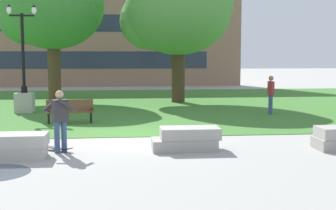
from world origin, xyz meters
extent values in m
plane|color=#A3A09B|center=(0.00, 0.00, 0.00)|extent=(140.00, 140.00, 0.00)
cube|color=#3D752D|center=(0.00, 10.00, 0.01)|extent=(40.00, 20.00, 0.02)
cube|color=#B2ADA3|center=(-3.15, -2.73, 0.16)|extent=(1.80, 0.90, 0.32)
cube|color=#BBB6AB|center=(-3.03, -2.73, 0.48)|extent=(1.66, 0.83, 0.32)
cube|color=#9E9991|center=(1.47, -2.12, 0.16)|extent=(1.80, 0.90, 0.32)
cube|color=#A6A098|center=(1.64, -2.12, 0.48)|extent=(1.66, 0.83, 0.32)
cylinder|color=#384C7A|center=(-2.02, -2.18, 0.43)|extent=(0.15, 0.15, 0.86)
cylinder|color=#384C7A|center=(-1.84, -2.09, 0.43)|extent=(0.15, 0.15, 0.86)
cube|color=#2D2D30|center=(-1.93, -2.14, 1.16)|extent=(0.47, 0.40, 0.60)
cylinder|color=#2D2D30|center=(-2.16, -2.02, 1.31)|extent=(0.51, 0.32, 0.38)
cylinder|color=#2D2D30|center=(-1.70, -2.25, 1.31)|extent=(0.51, 0.32, 0.38)
sphere|color=tan|center=(-1.93, -2.14, 1.60)|extent=(0.22, 0.22, 0.22)
cube|color=black|center=(-2.07, -1.91, 0.09)|extent=(0.77, 0.63, 0.02)
cube|color=black|center=(-2.44, -1.64, 0.11)|extent=(0.21, 0.23, 0.06)
cube|color=black|center=(-1.71, -2.17, 0.11)|extent=(0.21, 0.23, 0.06)
cylinder|color=silver|center=(-2.32, -1.87, 0.03)|extent=(0.06, 0.06, 0.06)
cylinder|color=silver|center=(-2.19, -1.69, 0.03)|extent=(0.06, 0.06, 0.06)
cylinder|color=silver|center=(-1.96, -2.13, 0.03)|extent=(0.06, 0.06, 0.06)
cylinder|color=silver|center=(-1.83, -1.95, 0.03)|extent=(0.06, 0.06, 0.06)
cube|color=brown|center=(-2.25, 3.24, 0.46)|extent=(1.84, 0.63, 0.05)
cube|color=brown|center=(-2.27, 3.49, 0.69)|extent=(1.80, 0.31, 0.46)
cube|color=black|center=(-3.08, 3.15, 0.58)|extent=(0.10, 0.40, 0.04)
cube|color=black|center=(-1.41, 3.32, 0.58)|extent=(0.10, 0.40, 0.04)
cylinder|color=black|center=(-3.03, 2.99, 0.23)|extent=(0.07, 0.07, 0.41)
cylinder|color=black|center=(-1.43, 3.16, 0.23)|extent=(0.07, 0.07, 0.41)
cylinder|color=black|center=(-3.06, 3.31, 0.23)|extent=(0.07, 0.07, 0.41)
cylinder|color=black|center=(-1.47, 3.48, 0.23)|extent=(0.07, 0.07, 0.41)
cube|color=#ADA89E|center=(-4.69, 6.97, 0.47)|extent=(0.80, 0.80, 0.90)
cylinder|color=black|center=(-4.69, 6.97, 1.07)|extent=(0.28, 0.28, 0.30)
cylinder|color=black|center=(-4.69, 6.97, 2.72)|extent=(0.14, 0.14, 3.60)
cube|color=black|center=(-4.69, 6.97, 4.42)|extent=(1.10, 0.08, 0.08)
ellipsoid|color=white|center=(-5.24, 6.97, 4.66)|extent=(0.22, 0.22, 0.36)
cone|color=black|center=(-5.24, 6.97, 4.85)|extent=(0.20, 0.20, 0.13)
ellipsoid|color=white|center=(-4.14, 6.97, 4.66)|extent=(0.22, 0.22, 0.36)
cone|color=black|center=(-4.14, 6.97, 4.85)|extent=(0.20, 0.20, 0.13)
cylinder|color=#42301E|center=(2.90, 10.83, 1.76)|extent=(0.73, 0.73, 3.48)
ellipsoid|color=#4C893D|center=(2.90, 10.83, 5.11)|extent=(5.84, 5.84, 4.96)
sphere|color=#4C893D|center=(1.30, 11.42, 4.52)|extent=(3.21, 3.21, 3.21)
sphere|color=#4C893D|center=(4.36, 10.25, 5.40)|extent=(2.92, 2.92, 2.92)
cylinder|color=#4C3823|center=(-4.03, 12.15, 1.92)|extent=(0.73, 0.73, 3.80)
ellipsoid|color=#387F33|center=(-4.03, 12.15, 5.40)|extent=(5.76, 5.76, 4.90)
sphere|color=#387F33|center=(-5.61, 12.72, 4.82)|extent=(3.17, 3.17, 3.17)
cylinder|color=#384C7A|center=(6.37, 5.28, 0.45)|extent=(0.15, 0.15, 0.86)
cylinder|color=#384C7A|center=(6.34, 5.08, 0.45)|extent=(0.15, 0.15, 0.86)
cube|color=maroon|center=(6.36, 5.18, 1.18)|extent=(0.30, 0.43, 0.60)
cylinder|color=maroon|center=(6.39, 5.51, 1.21)|extent=(0.13, 0.24, 0.56)
cylinder|color=maroon|center=(6.32, 4.86, 1.21)|extent=(0.13, 0.24, 0.56)
sphere|color=#9E7051|center=(6.36, 5.18, 1.62)|extent=(0.22, 0.22, 0.22)
cube|color=#8E6B56|center=(-1.91, 24.50, 4.85)|extent=(23.56, 1.00, 9.70)
cube|color=#232D3D|center=(-1.91, 23.98, 2.20)|extent=(17.67, 0.03, 1.40)
cube|color=#232D3D|center=(-1.91, 23.98, 5.20)|extent=(17.67, 0.03, 1.40)
camera|label=1|loc=(-0.28, -14.95, 2.69)|focal=50.00mm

